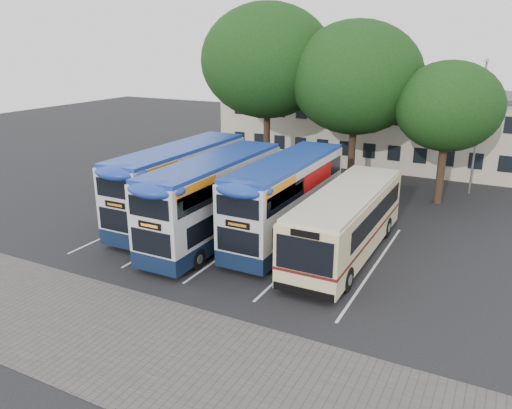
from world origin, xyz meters
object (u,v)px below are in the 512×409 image
object	(u,v)px
lamp_post	(479,121)
bus_dd_left	(181,181)
bus_dd_mid	(215,196)
bus_dd_right	(287,196)
bus_single	(347,218)
tree_right	(448,107)
tree_mid	(356,78)
tree_left	(267,61)

from	to	relation	value
lamp_post	bus_dd_left	distance (m)	20.22
bus_dd_mid	bus_dd_right	world-z (taller)	bus_dd_mid
lamp_post	bus_single	size ratio (longest dim) A/B	0.82
tree_right	bus_dd_right	size ratio (longest dim) A/B	0.87
tree_mid	bus_dd_mid	size ratio (longest dim) A/B	1.09
tree_left	lamp_post	bearing A→B (deg)	10.13
lamp_post	bus_dd_mid	world-z (taller)	lamp_post
tree_mid	tree_right	world-z (taller)	tree_mid
bus_dd_mid	bus_single	distance (m)	6.88
bus_dd_right	tree_left	bearing A→B (deg)	120.99
lamp_post	bus_dd_mid	bearing A→B (deg)	-126.01
lamp_post	bus_dd_left	world-z (taller)	lamp_post
lamp_post	bus_dd_right	size ratio (longest dim) A/B	0.87
tree_mid	bus_dd_right	world-z (taller)	tree_mid
bus_dd_mid	tree_mid	bearing A→B (deg)	75.50
bus_dd_mid	bus_dd_right	xyz separation A→B (m)	(3.27, 1.83, -0.03)
tree_left	bus_dd_left	xyz separation A→B (m)	(0.03, -11.29, -6.31)
bus_dd_left	bus_dd_mid	size ratio (longest dim) A/B	1.01
lamp_post	tree_mid	bearing A→B (deg)	-162.65
tree_right	bus_dd_mid	size ratio (longest dim) A/B	0.86
bus_single	bus_dd_left	bearing A→B (deg)	179.29
tree_left	bus_dd_mid	size ratio (longest dim) A/B	1.22
tree_mid	bus_dd_right	distance (m)	12.33
tree_right	bus_dd_mid	bearing A→B (deg)	-128.25
bus_single	bus_dd_right	bearing A→B (deg)	172.53
bus_dd_mid	bus_single	world-z (taller)	bus_dd_mid
tree_left	bus_dd_mid	xyz separation A→B (m)	(3.31, -12.79, -6.33)
tree_right	bus_single	size ratio (longest dim) A/B	0.82
tree_left	bus_dd_right	bearing A→B (deg)	-59.01
bus_dd_right	bus_single	bearing A→B (deg)	-7.47
bus_dd_left	bus_dd_right	bearing A→B (deg)	2.87
tree_mid	bus_dd_left	distance (m)	14.24
lamp_post	bus_single	distance (m)	15.04
bus_dd_left	bus_dd_mid	xyz separation A→B (m)	(3.29, -1.51, -0.02)
tree_right	bus_dd_left	distance (m)	17.07
lamp_post	bus_dd_right	world-z (taller)	lamp_post
tree_left	bus_dd_mid	distance (m)	14.65
bus_single	tree_right	bearing A→B (deg)	75.25
bus_dd_left	bus_dd_right	world-z (taller)	bus_dd_left
tree_left	bus_single	xyz separation A→B (m)	(10.03, -11.41, -6.90)
tree_left	tree_mid	world-z (taller)	tree_left
tree_left	bus_dd_right	size ratio (longest dim) A/B	1.23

